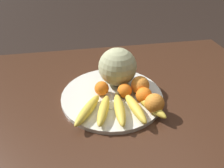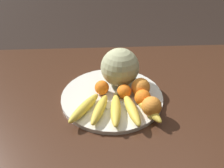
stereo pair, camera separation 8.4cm
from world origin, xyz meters
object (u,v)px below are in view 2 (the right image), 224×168
object	(u,v)px
banana_bunch	(115,109)
orange_back_left	(124,92)
orange_mid_center	(140,87)
produce_tag	(114,102)
orange_front_left	(143,98)
fruit_bowl	(112,96)
melon	(120,67)
kitchen_table	(116,116)
orange_front_right	(152,106)
orange_back_right	(102,88)

from	to	relation	value
banana_bunch	orange_back_left	bearing A→B (deg)	158.99
orange_mid_center	produce_tag	distance (m)	0.12
orange_back_left	orange_front_left	bearing A→B (deg)	144.27
orange_mid_center	produce_tag	bearing A→B (deg)	25.16
orange_front_left	orange_mid_center	world-z (taller)	orange_mid_center
fruit_bowl	orange_front_left	world-z (taller)	orange_front_left
melon	orange_mid_center	bearing A→B (deg)	132.76
fruit_bowl	produce_tag	distance (m)	0.05
orange_front_left	orange_back_left	distance (m)	0.08
banana_bunch	orange_front_left	world-z (taller)	orange_front_left
kitchen_table	orange_front_right	bearing A→B (deg)	134.57
orange_front_right	orange_mid_center	xyz separation A→B (m)	(0.02, -0.12, 0.00)
kitchen_table	produce_tag	size ratio (longest dim) A/B	15.01
orange_front_right	orange_back_right	world-z (taller)	orange_front_right
banana_bunch	orange_back_right	world-z (taller)	orange_back_right
fruit_bowl	produce_tag	xyz separation A→B (m)	(-0.01, 0.05, 0.01)
orange_front_left	orange_back_right	size ratio (longest dim) A/B	1.08
produce_tag	kitchen_table	bearing A→B (deg)	-137.97
orange_back_right	kitchen_table	bearing A→B (deg)	163.40
banana_bunch	orange_back_left	world-z (taller)	orange_back_left
orange_front_right	orange_back_right	distance (m)	0.21
fruit_bowl	orange_back_left	xyz separation A→B (m)	(-0.05, 0.02, 0.04)
banana_bunch	orange_back_left	size ratio (longest dim) A/B	5.91
melon	orange_mid_center	distance (m)	0.12
fruit_bowl	orange_front_right	size ratio (longest dim) A/B	5.74
kitchen_table	banana_bunch	bearing A→B (deg)	82.91
banana_bunch	orange_back_right	distance (m)	0.13
orange_mid_center	kitchen_table	bearing A→B (deg)	2.73
orange_front_left	banana_bunch	bearing A→B (deg)	21.55
melon	orange_front_right	bearing A→B (deg)	115.17
melon	produce_tag	bearing A→B (deg)	76.88
kitchen_table	orange_back_right	size ratio (longest dim) A/B	24.61
kitchen_table	orange_front_left	distance (m)	0.18
fruit_bowl	orange_mid_center	size ratio (longest dim) A/B	5.49
orange_back_left	fruit_bowl	bearing A→B (deg)	-25.16
orange_back_right	produce_tag	distance (m)	0.08
kitchen_table	orange_front_right	distance (m)	0.22
produce_tag	orange_mid_center	bearing A→B (deg)	171.32
orange_back_left	orange_back_right	xyz separation A→B (m)	(0.09, -0.03, 0.00)
melon	orange_mid_center	size ratio (longest dim) A/B	2.16
melon	orange_back_left	world-z (taller)	melon
kitchen_table	fruit_bowl	size ratio (longest dim) A/B	3.48
melon	produce_tag	distance (m)	0.15
kitchen_table	orange_mid_center	size ratio (longest dim) A/B	19.13
orange_front_right	orange_back_left	size ratio (longest dim) A/B	1.25
orange_back_right	produce_tag	size ratio (longest dim) A/B	0.61
fruit_bowl	banana_bunch	world-z (taller)	banana_bunch
fruit_bowl	orange_front_right	distance (m)	0.18
kitchen_table	orange_front_right	world-z (taller)	orange_front_right
orange_back_right	orange_front_left	bearing A→B (deg)	152.98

